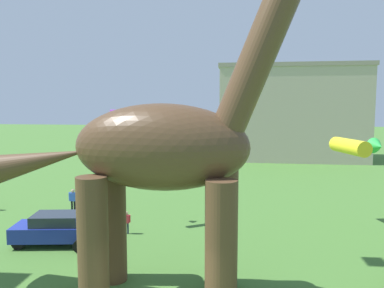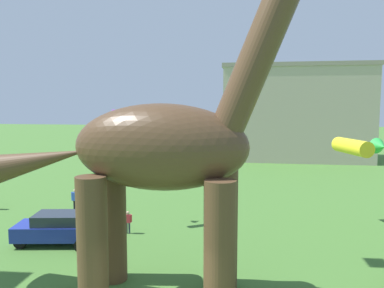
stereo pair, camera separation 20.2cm
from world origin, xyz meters
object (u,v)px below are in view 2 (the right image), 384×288
object	(u,v)px
kite_apex	(358,147)
person_vendor_side	(106,194)
person_watching_child	(128,220)
dinosaur_sculpture	(158,147)
person_photographer	(75,198)
kite_far_left	(125,113)
parked_sedan_left	(59,228)

from	to	relation	value
kite_apex	person_vendor_side	bearing A→B (deg)	174.15
kite_apex	person_watching_child	bearing A→B (deg)	-166.58
dinosaur_sculpture	person_photographer	world-z (taller)	dinosaur_sculpture
person_photographer	kite_far_left	size ratio (longest dim) A/B	0.96
parked_sedan_left	person_vendor_side	xyz separation A→B (m)	(-0.08, 6.49, 0.20)
parked_sedan_left	person_watching_child	world-z (taller)	parked_sedan_left
person_watching_child	person_vendor_side	distance (m)	5.48
parked_sedan_left	kite_apex	distance (m)	16.60
person_watching_child	parked_sedan_left	bearing A→B (deg)	19.92
dinosaur_sculpture	kite_far_left	xyz separation A→B (m)	(-3.81, 7.85, 1.01)
person_watching_child	kite_apex	size ratio (longest dim) A/B	0.39
kite_far_left	person_watching_child	bearing A→B (deg)	-69.88
parked_sedan_left	person_photographer	world-z (taller)	parked_sedan_left
person_photographer	kite_apex	xyz separation A→B (m)	(17.13, -0.56, 3.68)
parked_sedan_left	kite_far_left	bearing A→B (deg)	46.58
dinosaur_sculpture	kite_apex	size ratio (longest dim) A/B	4.72
person_watching_child	dinosaur_sculpture	bearing A→B (deg)	103.90
dinosaur_sculpture	kite_apex	bearing A→B (deg)	16.40
dinosaur_sculpture	person_photographer	size ratio (longest dim) A/B	9.84
person_watching_child	kite_apex	distance (m)	13.37
parked_sedan_left	person_vendor_side	bearing A→B (deg)	81.52
person_vendor_side	parked_sedan_left	bearing A→B (deg)	24.32
kite_apex	person_photographer	bearing A→B (deg)	178.11
person_vendor_side	person_photographer	size ratio (longest dim) A/B	1.09
parked_sedan_left	person_vendor_side	world-z (taller)	person_vendor_side
kite_far_left	kite_apex	bearing A→B (deg)	6.18
person_vendor_side	kite_far_left	world-z (taller)	kite_far_left
parked_sedan_left	kite_apex	size ratio (longest dim) A/B	1.39
person_watching_child	person_photographer	bearing A→B (deg)	-50.45
person_watching_child	kite_apex	xyz separation A→B (m)	(12.45, 2.97, 3.86)
parked_sedan_left	kite_far_left	world-z (taller)	kite_far_left
person_watching_child	kite_far_left	xyz separation A→B (m)	(-0.57, 1.56, 5.71)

